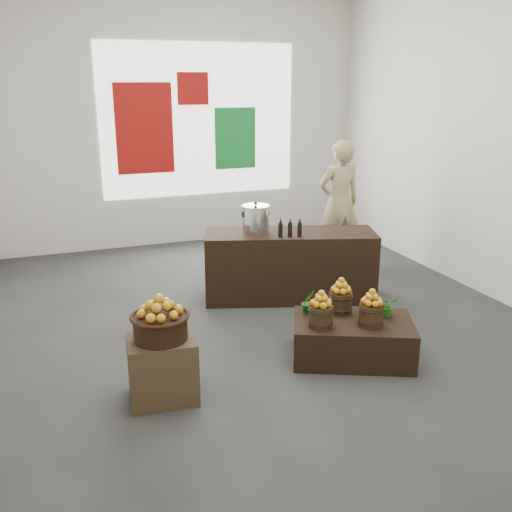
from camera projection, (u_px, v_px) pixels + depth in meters
name	position (u px, v px, depth m)	size (l,w,h in m)	color
ground	(258.00, 318.00, 6.59)	(7.00, 7.00, 0.00)	#353533
back_wall	(181.00, 121.00, 9.12)	(6.00, 0.04, 4.00)	beige
back_opening	(200.00, 121.00, 9.21)	(3.20, 0.02, 2.40)	white
deco_red_left	(144.00, 129.00, 8.93)	(0.90, 0.04, 1.40)	maroon
deco_green_right	(235.00, 138.00, 9.49)	(0.70, 0.04, 1.00)	#12792B
deco_red_upper	(193.00, 89.00, 9.02)	(0.50, 0.04, 0.50)	maroon
crate	(163.00, 369.00, 4.86)	(0.56, 0.46, 0.56)	brown
wicker_basket	(160.00, 327.00, 4.75)	(0.45, 0.45, 0.21)	black
apples_in_basket	(159.00, 305.00, 4.69)	(0.35, 0.35, 0.19)	#8D0D04
display_table	(352.00, 339.00, 5.60)	(1.15, 0.71, 0.40)	black
apple_bucket_front_left	(321.00, 316.00, 5.38)	(0.23, 0.23, 0.21)	#3C2710
apples_in_bucket_front_left	(321.00, 298.00, 5.33)	(0.17, 0.17, 0.15)	#8D0D04
apple_bucket_front_right	(371.00, 315.00, 5.42)	(0.23, 0.23, 0.21)	#3C2710
apples_in_bucket_front_right	(372.00, 297.00, 5.36)	(0.17, 0.17, 0.15)	#8D0D04
apple_bucket_rear	(341.00, 302.00, 5.72)	(0.23, 0.23, 0.21)	#3C2710
apples_in_bucket_rear	(341.00, 285.00, 5.67)	(0.17, 0.17, 0.15)	#8D0D04
herb_garnish_right	(386.00, 304.00, 5.63)	(0.22, 0.19, 0.24)	#1D5F14
herb_garnish_left	(308.00, 302.00, 5.68)	(0.13, 0.11, 0.24)	#1D5F14
counter	(290.00, 265.00, 7.10)	(2.08, 0.66, 0.85)	black
stock_pot_left	(256.00, 220.00, 6.90)	(0.32, 0.32, 0.32)	silver
oil_cruets	(292.00, 227.00, 6.73)	(0.23, 0.06, 0.24)	black
shopper	(339.00, 203.00, 8.33)	(0.67, 0.44, 1.83)	#988A5D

